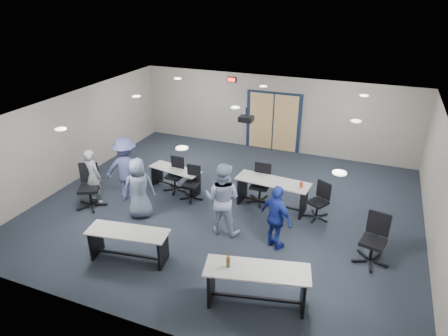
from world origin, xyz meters
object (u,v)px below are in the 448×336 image
at_px(chair_back_d, 318,201).
at_px(person_plaid, 139,188).
at_px(table_back_left, 175,175).
at_px(table_back_right, 273,189).
at_px(person_navy, 276,218).
at_px(table_front_left, 128,240).
at_px(person_gray, 92,176).
at_px(person_lightblue, 223,199).
at_px(chair_back_b, 191,183).
at_px(chair_loose_right, 373,240).
at_px(person_back, 126,169).
at_px(chair_loose_left, 89,187).
at_px(chair_back_c, 260,184).
at_px(chair_back_a, 175,175).
at_px(table_front_right, 256,280).

height_order(chair_back_d, person_plaid, person_plaid).
bearing_deg(table_back_left, chair_back_d, 8.76).
height_order(table_back_right, person_navy, person_navy).
xyz_separation_m(table_front_left, person_gray, (-2.36, 1.82, 0.29)).
bearing_deg(person_lightblue, person_gray, -1.11).
bearing_deg(chair_back_b, person_navy, -26.47).
distance_m(table_back_right, person_navy, 1.83).
xyz_separation_m(chair_loose_right, person_back, (-6.57, 0.47, 0.34)).
relative_size(chair_loose_left, chair_loose_right, 1.05).
height_order(chair_back_b, chair_loose_right, chair_loose_right).
distance_m(chair_back_c, person_gray, 4.61).
distance_m(chair_back_a, person_navy, 3.84).
bearing_deg(chair_back_d, person_back, -142.32).
relative_size(chair_back_a, chair_back_c, 0.91).
height_order(chair_loose_left, person_lightblue, person_lightblue).
distance_m(table_back_left, chair_back_a, 0.13).
xyz_separation_m(table_back_right, chair_back_b, (-2.25, -0.40, -0.06)).
relative_size(chair_back_b, person_navy, 0.62).
bearing_deg(person_plaid, table_back_left, -123.62).
bearing_deg(person_back, person_navy, 151.85).
distance_m(chair_back_a, chair_back_b, 0.73).
distance_m(table_back_left, chair_back_d, 4.18).
relative_size(table_back_left, chair_back_c, 1.51).
xyz_separation_m(table_back_right, person_gray, (-4.68, -1.53, 0.24)).
bearing_deg(person_lightblue, table_back_right, -117.74).
relative_size(table_back_right, chair_back_c, 1.84).
bearing_deg(person_plaid, table_front_right, 123.80).
height_order(table_front_left, person_plaid, person_plaid).
bearing_deg(chair_loose_left, table_back_left, 20.34).
bearing_deg(chair_back_b, table_back_left, 150.27).
height_order(table_front_left, person_back, person_back).
bearing_deg(person_gray, chair_back_c, -149.49).
relative_size(table_front_right, person_plaid, 1.27).
relative_size(table_front_left, chair_back_a, 1.84).
bearing_deg(chair_loose_right, person_back, -172.32).
distance_m(person_gray, person_navy, 5.24).
bearing_deg(chair_back_d, chair_back_a, -152.20).
height_order(chair_back_a, person_back, person_back).
bearing_deg(chair_loose_right, table_back_right, 162.32).
distance_m(chair_loose_left, person_lightblue, 3.82).
height_order(chair_back_b, chair_loose_left, chair_loose_left).
bearing_deg(person_plaid, person_navy, 150.24).
bearing_deg(person_plaid, person_back, -68.05).
bearing_deg(chair_back_d, person_gray, -138.87).
bearing_deg(person_plaid, chair_loose_right, 152.67).
bearing_deg(person_lightblue, table_front_left, 49.37).
bearing_deg(person_navy, chair_loose_left, 31.54).
bearing_deg(person_back, table_back_left, -152.89).
xyz_separation_m(table_front_left, table_back_right, (2.32, 3.36, 0.06)).
relative_size(table_back_right, person_navy, 1.29).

